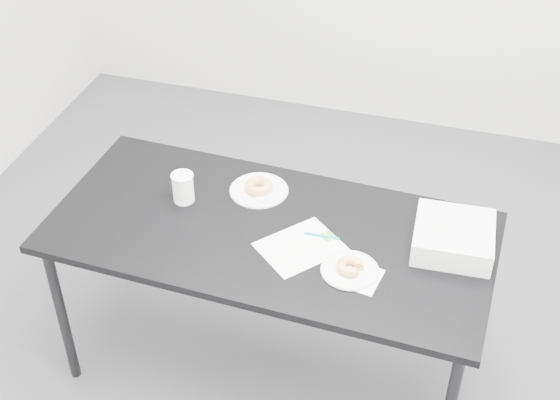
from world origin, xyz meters
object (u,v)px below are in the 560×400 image
(scorecard, at_px, (300,247))
(donut_far, at_px, (259,186))
(bakery_box, at_px, (453,237))
(pen, at_px, (322,236))
(coffee_cup, at_px, (183,188))
(table, at_px, (270,241))
(plate_far, at_px, (259,190))
(donut_near, at_px, (350,266))
(plate_near, at_px, (350,270))

(scorecard, relative_size, donut_far, 2.60)
(bakery_box, bearing_deg, scorecard, -166.32)
(pen, xyz_separation_m, coffee_cup, (-0.58, 0.06, 0.06))
(coffee_cup, bearing_deg, bakery_box, 1.11)
(table, xyz_separation_m, plate_far, (-0.11, 0.22, 0.06))
(scorecard, height_order, coffee_cup, coffee_cup)
(pen, bearing_deg, coffee_cup, 171.30)
(pen, height_order, donut_far, donut_far)
(scorecard, relative_size, donut_near, 2.95)
(table, height_order, plate_near, plate_near)
(plate_near, bearing_deg, table, 157.74)
(plate_far, bearing_deg, donut_near, -38.15)
(donut_near, bearing_deg, scorecard, 159.69)
(table, xyz_separation_m, scorecard, (0.14, -0.06, 0.06))
(plate_near, relative_size, plate_far, 0.88)
(plate_near, bearing_deg, donut_near, 0.00)
(plate_far, bearing_deg, plate_near, -38.15)
(donut_far, xyz_separation_m, bakery_box, (0.79, -0.12, 0.02))
(donut_far, bearing_deg, bakery_box, -8.76)
(donut_far, bearing_deg, plate_far, 90.00)
(table, distance_m, donut_far, 0.26)
(plate_near, relative_size, bakery_box, 0.73)
(coffee_cup, bearing_deg, pen, -6.16)
(coffee_cup, bearing_deg, table, -11.22)
(scorecard, relative_size, bakery_box, 1.01)
(plate_far, distance_m, bakery_box, 0.80)
(donut_near, distance_m, plate_far, 0.58)
(donut_near, bearing_deg, donut_far, 141.85)
(plate_near, xyz_separation_m, bakery_box, (0.33, 0.24, 0.04))
(plate_near, distance_m, bakery_box, 0.41)
(plate_near, distance_m, plate_far, 0.58)
(scorecard, bearing_deg, pen, 91.21)
(table, distance_m, pen, 0.21)
(bakery_box, bearing_deg, table, -174.85)
(plate_near, relative_size, coffee_cup, 1.67)
(donut_near, height_order, plate_far, donut_near)
(table, bearing_deg, bakery_box, 10.47)
(scorecard, bearing_deg, donut_far, 172.14)
(plate_far, distance_m, donut_far, 0.02)
(plate_near, xyz_separation_m, plate_far, (-0.46, 0.36, -0.00))
(table, relative_size, donut_near, 17.55)
(pen, height_order, bakery_box, bakery_box)
(plate_far, bearing_deg, scorecard, -48.32)
(scorecard, bearing_deg, donut_near, 20.16)
(table, bearing_deg, scorecard, -22.66)
(table, bearing_deg, coffee_cup, 171.16)
(donut_far, bearing_deg, plate_near, -38.15)
(pen, relative_size, bakery_box, 0.47)
(table, distance_m, scorecard, 0.16)
(plate_near, distance_m, coffee_cup, 0.76)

